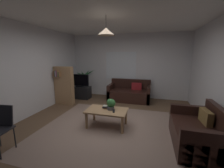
{
  "coord_description": "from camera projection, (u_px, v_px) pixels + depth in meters",
  "views": [
    {
      "loc": [
        0.99,
        -3.29,
        1.8
      ],
      "look_at": [
        0.0,
        0.3,
        1.05
      ],
      "focal_mm": 22.92,
      "sensor_mm": 36.0,
      "label": 1
    }
  ],
  "objects": [
    {
      "name": "potted_palm_corner",
      "position": [
        85.0,
        84.0,
        6.52
      ],
      "size": [
        0.83,
        0.68,
        1.21
      ],
      "color": "#B77051",
      "rests_on": "ground"
    },
    {
      "name": "folding_chair",
      "position": [
        0.0,
        126.0,
        2.66
      ],
      "size": [
        0.45,
        0.47,
        0.87
      ],
      "color": "black",
      "rests_on": "ground"
    },
    {
      "name": "bookshelf_corner",
      "position": [
        64.0,
        85.0,
        5.26
      ],
      "size": [
        0.7,
        0.31,
        1.4
      ],
      "color": "#A87F56",
      "rests_on": "ground"
    },
    {
      "name": "book_on_table_1",
      "position": [
        106.0,
        107.0,
        3.7
      ],
      "size": [
        0.18,
        0.14,
        0.03
      ],
      "primitive_type": "cube",
      "rotation": [
        0.0,
        0.0,
        0.17
      ],
      "color": "black",
      "rests_on": "coffee_table"
    },
    {
      "name": "couch_right_side",
      "position": [
        199.0,
        133.0,
        2.84
      ],
      "size": [
        0.87,
        1.34,
        0.82
      ],
      "rotation": [
        0.0,
        0.0,
        -1.57
      ],
      "color": "black",
      "rests_on": "ground"
    },
    {
      "name": "ceiling",
      "position": [
        108.0,
        14.0,
        3.19
      ],
      "size": [
        4.91,
        5.6,
        0.02
      ],
      "primitive_type": "cube",
      "color": "white"
    },
    {
      "name": "wall_left",
      "position": [
        26.0,
        71.0,
        4.1
      ],
      "size": [
        0.06,
        5.6,
        2.69
      ],
      "primitive_type": "cube",
      "color": "silver",
      "rests_on": "ground"
    },
    {
      "name": "tv_stand",
      "position": [
        80.0,
        92.0,
        6.1
      ],
      "size": [
        0.9,
        0.44,
        0.5
      ],
      "primitive_type": "cube",
      "color": "black",
      "rests_on": "ground"
    },
    {
      "name": "coffee_table",
      "position": [
        107.0,
        113.0,
        3.62
      ],
      "size": [
        1.03,
        0.61,
        0.45
      ],
      "color": "#A87F56",
      "rests_on": "ground"
    },
    {
      "name": "pendant_lamp",
      "position": [
        106.0,
        31.0,
        3.24
      ],
      "size": [
        0.4,
        0.4,
        0.44
      ],
      "color": "black"
    },
    {
      "name": "couch_under_window",
      "position": [
        129.0,
        94.0,
        5.8
      ],
      "size": [
        1.64,
        0.87,
        0.82
      ],
      "color": "black",
      "rests_on": "ground"
    },
    {
      "name": "rug",
      "position": [
        107.0,
        129.0,
        3.53
      ],
      "size": [
        3.19,
        3.08,
        0.01
      ],
      "primitive_type": "cube",
      "color": "gray",
      "rests_on": "ground"
    },
    {
      "name": "floor",
      "position": [
        109.0,
        126.0,
        3.72
      ],
      "size": [
        4.91,
        5.6,
        0.02
      ],
      "primitive_type": "cube",
      "color": "brown",
      "rests_on": "ground"
    },
    {
      "name": "window_pane",
      "position": [
        121.0,
        66.0,
        6.17
      ],
      "size": [
        1.31,
        0.01,
        1.17
      ],
      "primitive_type": "cube",
      "color": "white"
    },
    {
      "name": "book_on_table_2",
      "position": [
        106.0,
        106.0,
        3.7
      ],
      "size": [
        0.16,
        0.1,
        0.02
      ],
      "primitive_type": "cube",
      "rotation": [
        0.0,
        0.0,
        0.03
      ],
      "color": "beige",
      "rests_on": "coffee_table"
    },
    {
      "name": "potted_plant_on_table",
      "position": [
        111.0,
        104.0,
        3.62
      ],
      "size": [
        0.22,
        0.23,
        0.27
      ],
      "color": "#4C4C51",
      "rests_on": "coffee_table"
    },
    {
      "name": "remote_on_table_0",
      "position": [
        114.0,
        111.0,
        3.5
      ],
      "size": [
        0.08,
        0.17,
        0.02
      ],
      "primitive_type": "cube",
      "rotation": [
        0.0,
        0.0,
        0.19
      ],
      "color": "black",
      "rests_on": "coffee_table"
    },
    {
      "name": "wall_back",
      "position": [
        128.0,
        66.0,
        6.13
      ],
      "size": [
        5.03,
        0.06,
        2.69
      ],
      "primitive_type": "cube",
      "color": "silver",
      "rests_on": "ground"
    },
    {
      "name": "tv",
      "position": [
        79.0,
        80.0,
        5.98
      ],
      "size": [
        0.85,
        0.16,
        0.53
      ],
      "color": "black",
      "rests_on": "tv_stand"
    },
    {
      "name": "book_on_table_0",
      "position": [
        105.0,
        108.0,
        3.71
      ],
      "size": [
        0.13,
        0.09,
        0.03
      ],
      "primitive_type": "cube",
      "rotation": [
        0.0,
        0.0,
        -0.03
      ],
      "color": "#99663F",
      "rests_on": "coffee_table"
    }
  ]
}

